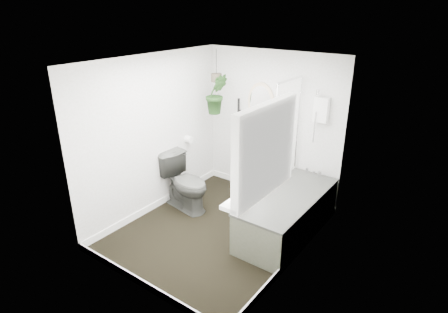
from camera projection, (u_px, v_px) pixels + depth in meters
The scene contains 22 objects.
floor at pixel (218, 230), 5.19m from camera, with size 2.30×2.80×0.02m, color black.
ceiling at pixel (216, 59), 4.31m from camera, with size 2.30×2.80×0.02m, color white.
wall_back at pixel (272, 126), 5.81m from camera, with size 2.30×0.02×2.30m, color silver.
wall_front at pixel (131, 195), 3.69m from camera, with size 2.30×0.02×2.30m, color silver.
wall_left at pixel (153, 135), 5.38m from camera, with size 0.02×2.80×2.30m, color silver.
wall_right at pixel (301, 176), 4.12m from camera, with size 0.02×2.80×2.30m, color silver.
skirting at pixel (218, 227), 5.17m from camera, with size 2.30×2.80×0.10m, color white.
bathtub at pixel (288, 214), 5.01m from camera, with size 0.72×1.72×0.58m, color #3B3C38, non-canonical shape.
bath_screen at pixel (287, 130), 5.19m from camera, with size 0.04×0.72×1.40m, color silver, non-canonical shape.
shower_box at pixel (321, 110), 5.17m from camera, with size 0.20×0.10×0.35m, color white.
oval_mirror at pixel (261, 102), 5.75m from camera, with size 0.46×0.03×0.62m, color beige.
wall_sconce at pixel (239, 105), 6.00m from camera, with size 0.04×0.04×0.22m, color black.
toilet_roll_holder at pixel (189, 139), 5.97m from camera, with size 0.11×0.11×0.11m, color white.
window_recess at pixel (265, 151), 3.44m from camera, with size 0.08×1.00×0.90m, color white.
window_sill at pixel (257, 189), 3.64m from camera, with size 0.18×1.00×0.04m, color white.
window_blinds at pixel (261, 150), 3.47m from camera, with size 0.01×0.86×0.76m, color white.
toilet at pixel (185, 182), 5.62m from camera, with size 0.47×0.82×0.84m, color #3B3C38.
pedestal_sink at pixel (254, 166), 6.03m from camera, with size 0.57×0.48×0.97m, color #3B3C38, non-canonical shape.
sill_plant at pixel (253, 176), 3.61m from camera, with size 0.20×0.18×0.23m, color black.
hanging_plant at pixel (217, 94), 5.67m from camera, with size 0.34×0.27×0.61m, color black.
soap_bottle at pixel (241, 204), 4.49m from camera, with size 0.09×0.09×0.19m, color black.
hanging_pot at pixel (216, 78), 5.58m from camera, with size 0.16×0.16×0.12m, color #3A3327.
Camera 1 is at (2.67, -3.52, 2.90)m, focal length 30.00 mm.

